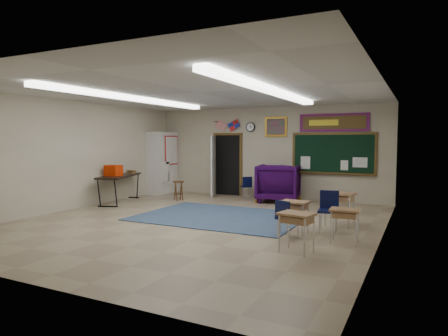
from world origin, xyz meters
The scene contains 25 objects.
floor centered at (0.00, 0.00, 0.00)m, with size 9.00×9.00×0.00m, color gray.
back_wall centered at (0.00, 4.50, 1.50)m, with size 8.00×0.04×3.00m, color #BBB098.
front_wall centered at (0.00, -4.50, 1.50)m, with size 8.00×0.04×3.00m, color #BBB098.
left_wall centered at (-4.00, 0.00, 1.50)m, with size 0.04×9.00×3.00m, color #BBB098.
right_wall centered at (4.00, 0.00, 1.50)m, with size 0.04×9.00×3.00m, color #BBB098.
ceiling centered at (0.00, 0.00, 3.00)m, with size 8.00×9.00×0.04m, color silver.
area_rug centered at (0.20, 0.80, 0.01)m, with size 4.00×3.00×0.02m, color #334662.
fluorescent_strips centered at (0.00, 0.00, 2.94)m, with size 3.86×6.00×0.10m, color white, non-canonical shape.
doorway centered at (-1.50, 4.35, 1.06)m, with size 1.10×0.89×2.16m.
chalkboard centered at (2.20, 4.46, 1.46)m, with size 2.55×0.14×1.30m.
bulletin_board centered at (2.20, 4.47, 2.45)m, with size 2.10×0.05×0.55m.
framed_art_print centered at (0.35, 4.47, 2.35)m, with size 0.75×0.05×0.65m.
wall_clock centered at (-0.55, 4.47, 2.35)m, with size 0.32×0.05×0.32m.
wall_flags centered at (-1.40, 4.44, 2.48)m, with size 1.16×0.06×0.70m, color red, non-canonical shape.
storage_cabinet centered at (-3.71, 3.85, 1.10)m, with size 0.59×1.25×2.20m.
wingback_armchair centered at (0.68, 3.80, 0.58)m, with size 1.25×1.28×1.17m, color black.
student_chair_reading centered at (-0.56, 4.15, 0.35)m, with size 0.35×0.35×0.71m, color black, non-canonical shape.
student_chair_desk_a centered at (2.36, -0.59, 0.38)m, with size 0.38×0.38×0.76m, color black, non-canonical shape.
student_chair_desk_b centered at (2.96, 0.26, 0.43)m, with size 0.43×0.43×0.86m, color black, non-canonical shape.
student_desk_front_left centered at (2.35, -0.12, 0.37)m, with size 0.59×0.46×0.67m.
student_desk_front_right centered at (3.05, 1.01, 0.42)m, with size 0.69×0.55×0.75m.
student_desk_back_left centered at (2.78, -1.46, 0.38)m, with size 0.64×0.53×0.68m.
student_desk_back_right centered at (3.41, -0.46, 0.36)m, with size 0.56×0.43×0.64m.
folding_table centered at (-3.65, 1.48, 0.46)m, with size 1.32×2.16×1.16m.
wooden_stool centered at (-2.24, 2.63, 0.32)m, with size 0.35×0.35×0.62m.
Camera 1 is at (4.66, -7.99, 1.91)m, focal length 32.00 mm.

